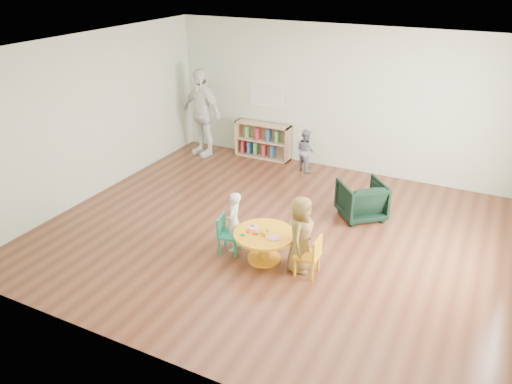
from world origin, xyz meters
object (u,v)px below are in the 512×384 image
kid_chair_right (310,255)px  toddler (305,150)px  armchair (362,200)px  activity_table (264,241)px  kid_chair_left (227,233)px  bookshelf (263,140)px  child_left (234,222)px  child_right (301,234)px  adult_caretaker (202,113)px

kid_chair_right → toddler: toddler is taller
armchair → toddler: bearing=-83.1°
activity_table → kid_chair_left: kid_chair_left is taller
kid_chair_left → bookshelf: size_ratio=0.47×
child_left → child_right: (1.05, -0.05, 0.09)m
child_left → child_right: 1.06m
activity_table → adult_caretaker: 4.43m
bookshelf → toddler: toddler is taller
child_left → adult_caretaker: bearing=-152.8°
activity_table → child_right: bearing=1.3°
child_left → adult_caretaker: 4.03m
kid_chair_left → bookshelf: 3.84m
toddler → child_left: bearing=119.1°
child_right → toddler: 3.51m
child_left → child_right: child_right is taller
activity_table → bookshelf: size_ratio=0.72×
kid_chair_right → bookshelf: (-2.48, 3.66, 0.06)m
child_right → toddler: size_ratio=1.27×
armchair → child_right: bearing=39.5°
kid_chair_left → child_right: size_ratio=0.52×
armchair → adult_caretaker: size_ratio=0.38×
toddler → adult_caretaker: (-2.32, -0.10, 0.49)m
activity_table → child_left: child_left is taller
activity_table → bookshelf: bookshelf is taller
activity_table → child_right: child_right is taller
child_left → kid_chair_right: bearing=73.5°
bookshelf → child_left: 3.77m
armchair → adult_caretaker: adult_caretaker is taller
activity_table → kid_chair_left: (-0.57, -0.04, 0.00)m
bookshelf → adult_caretaker: adult_caretaker is taller
bookshelf → adult_caretaker: bearing=-161.3°
bookshelf → child_left: (1.26, -3.55, 0.09)m
activity_table → child_right: 0.59m
bookshelf → child_right: size_ratio=1.10×
child_right → activity_table: bearing=84.9°
armchair → toddler: toddler is taller
armchair → child_left: 2.27m
child_left → bookshelf: bearing=-171.8°
child_right → toddler: bearing=14.0°
kid_chair_right → adult_caretaker: adult_caretaker is taller
bookshelf → child_right: (2.31, -3.60, 0.18)m
kid_chair_right → kid_chair_left: bearing=89.3°
kid_chair_left → kid_chair_right: (1.28, -0.01, 0.01)m
bookshelf → child_right: child_right is taller
kid_chair_left → armchair: 2.38m
activity_table → armchair: (0.87, 1.86, 0.02)m
activity_table → toddler: toddler is taller
bookshelf → toddler: (1.09, -0.31, 0.06)m
kid_chair_right → child_left: size_ratio=0.63×
activity_table → bookshelf: 4.02m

